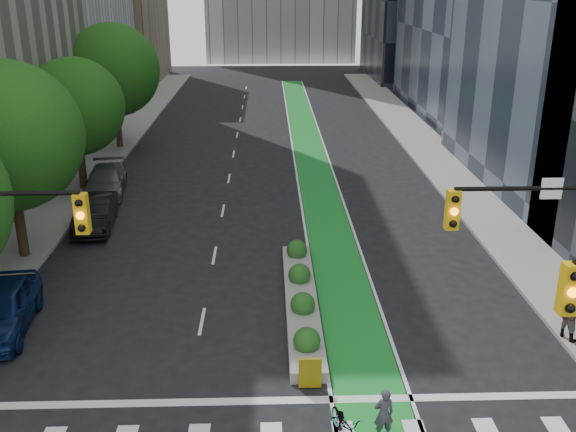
{
  "coord_description": "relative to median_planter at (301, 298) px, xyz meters",
  "views": [
    {
      "loc": [
        0.01,
        -14.77,
        11.78
      ],
      "look_at": [
        0.75,
        8.94,
        3.0
      ],
      "focal_mm": 40.0,
      "sensor_mm": 36.0,
      "label": 1
    }
  ],
  "objects": [
    {
      "name": "parked_car_left_mid",
      "position": [
        -9.92,
        8.63,
        0.43
      ],
      "size": [
        2.2,
        5.03,
        1.61
      ],
      "primitive_type": "imported",
      "rotation": [
        0.0,
        0.0,
        0.1
      ],
      "color": "black",
      "rests_on": "ground"
    },
    {
      "name": "ground",
      "position": [
        -1.2,
        -7.04,
        -0.37
      ],
      "size": [
        160.0,
        160.0,
        0.0
      ],
      "primitive_type": "plane",
      "color": "black",
      "rests_on": "ground"
    },
    {
      "name": "median_planter",
      "position": [
        0.0,
        0.0,
        0.0
      ],
      "size": [
        1.2,
        10.26,
        1.1
      ],
      "color": "gray",
      "rests_on": "ground"
    },
    {
      "name": "sidewalk_left",
      "position": [
        -13.0,
        17.96,
        -0.3
      ],
      "size": [
        3.6,
        90.0,
        0.15
      ],
      "primitive_type": "cube",
      "color": "gray",
      "rests_on": "ground"
    },
    {
      "name": "tree_midfar",
      "position": [
        -12.2,
        14.96,
        4.57
      ],
      "size": [
        5.6,
        5.6,
        7.76
      ],
      "color": "black",
      "rests_on": "ground"
    },
    {
      "name": "pedestrian_near",
      "position": [
        9.1,
        -2.73,
        0.75
      ],
      "size": [
        1.07,
        1.17,
        1.95
      ],
      "primitive_type": "imported",
      "rotation": [
        0.0,
        0.0,
        2.01
      ],
      "color": "gray",
      "rests_on": "sidewalk_right"
    },
    {
      "name": "tree_far",
      "position": [
        -12.2,
        24.96,
        5.32
      ],
      "size": [
        6.6,
        6.6,
        9.0
      ],
      "color": "black",
      "rests_on": "ground"
    },
    {
      "name": "cyclist",
      "position": [
        1.84,
        -7.53,
        0.39
      ],
      "size": [
        0.6,
        0.44,
        1.53
      ],
      "primitive_type": "imported",
      "rotation": [
        0.0,
        0.0,
        3.29
      ],
      "color": "#38343F",
      "rests_on": "ground"
    },
    {
      "name": "parked_car_left_near",
      "position": [
        -10.7,
        -1.42,
        0.49
      ],
      "size": [
        2.55,
        5.24,
        1.72
      ],
      "primitive_type": "imported",
      "rotation": [
        0.0,
        0.0,
        0.11
      ],
      "color": "#0D2150",
      "rests_on": "ground"
    },
    {
      "name": "bicycle",
      "position": [
        0.8,
        -7.61,
        0.1
      ],
      "size": [
        1.11,
        1.89,
        0.94
      ],
      "primitive_type": "imported",
      "rotation": [
        0.0,
        0.0,
        0.29
      ],
      "color": "gray",
      "rests_on": "ground"
    },
    {
      "name": "tree_mid",
      "position": [
        -12.2,
        4.96,
        5.2
      ],
      "size": [
        6.4,
        6.4,
        8.78
      ],
      "color": "black",
      "rests_on": "ground"
    },
    {
      "name": "bike_lane_paint",
      "position": [
        1.8,
        22.96,
        -0.37
      ],
      "size": [
        2.2,
        70.0,
        0.01
      ],
      "primitive_type": "cube",
      "color": "#18892C",
      "rests_on": "ground"
    },
    {
      "name": "sidewalk_right",
      "position": [
        10.6,
        17.96,
        -0.3
      ],
      "size": [
        3.6,
        90.0,
        0.15
      ],
      "primitive_type": "cube",
      "color": "gray",
      "rests_on": "ground"
    },
    {
      "name": "parked_car_left_far",
      "position": [
        -10.7,
        14.19,
        0.4
      ],
      "size": [
        2.82,
        5.56,
        1.55
      ],
      "primitive_type": "imported",
      "rotation": [
        0.0,
        0.0,
        0.13
      ],
      "color": "slate",
      "rests_on": "ground"
    }
  ]
}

